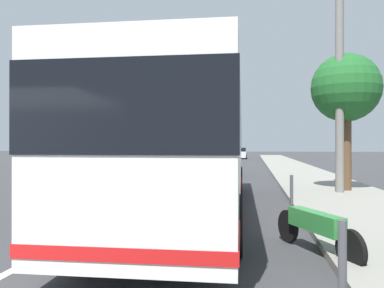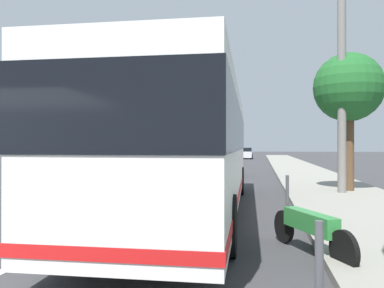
# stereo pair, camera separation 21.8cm
# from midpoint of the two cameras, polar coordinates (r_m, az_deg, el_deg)

# --- Properties ---
(sidewalk_curb) EXTENTS (110.00, 3.60, 0.14)m
(sidewalk_curb) POSITION_cam_midpoint_polar(r_m,az_deg,el_deg) (12.62, 23.15, -8.00)
(sidewalk_curb) COLOR gray
(sidewalk_curb) RESTS_ON ground
(lane_divider_line) EXTENTS (110.00, 0.16, 0.01)m
(lane_divider_line) POSITION_cam_midpoint_polar(r_m,az_deg,el_deg) (12.79, -5.87, -8.21)
(lane_divider_line) COLOR silver
(lane_divider_line) RESTS_ON ground
(coach_bus) EXTENTS (12.33, 2.90, 3.12)m
(coach_bus) POSITION_cam_midpoint_polar(r_m,az_deg,el_deg) (10.20, 0.59, -0.09)
(coach_bus) COLOR silver
(coach_bus) RESTS_ON ground
(motorcycle_mid_row) EXTENTS (2.09, 1.07, 1.25)m
(motorcycle_mid_row) POSITION_cam_midpoint_polar(r_m,az_deg,el_deg) (6.69, 17.96, -11.62)
(motorcycle_mid_row) COLOR black
(motorcycle_mid_row) RESTS_ON ground
(car_ahead_same_lane) EXTENTS (4.11, 1.85, 1.59)m
(car_ahead_same_lane) POSITION_cam_midpoint_polar(r_m,az_deg,el_deg) (22.50, 4.69, -2.86)
(car_ahead_same_lane) COLOR navy
(car_ahead_same_lane) RESTS_ON ground
(car_behind_bus) EXTENTS (4.59, 1.92, 1.48)m
(car_behind_bus) POSITION_cam_midpoint_polar(r_m,az_deg,el_deg) (51.75, 8.04, -1.39)
(car_behind_bus) COLOR silver
(car_behind_bus) RESTS_ON ground
(car_side_street) EXTENTS (4.50, 2.14, 1.43)m
(car_side_street) POSITION_cam_midpoint_polar(r_m,az_deg,el_deg) (34.10, 1.70, -2.06)
(car_side_street) COLOR black
(car_side_street) RESTS_ON ground
(roadside_tree_mid_block) EXTENTS (2.51, 2.51, 5.16)m
(roadside_tree_mid_block) POSITION_cam_midpoint_polar(r_m,az_deg,el_deg) (15.31, 22.57, 7.53)
(roadside_tree_mid_block) COLOR brown
(roadside_tree_mid_block) RESTS_ON ground
(utility_pole) EXTENTS (0.29, 0.29, 8.28)m
(utility_pole) POSITION_cam_midpoint_polar(r_m,az_deg,el_deg) (14.61, 21.74, 9.10)
(utility_pole) COLOR slate
(utility_pole) RESTS_ON ground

